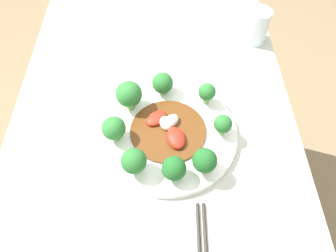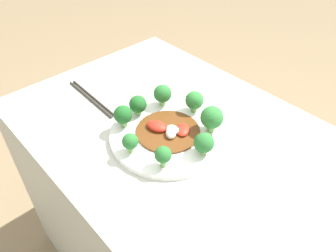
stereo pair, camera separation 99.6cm
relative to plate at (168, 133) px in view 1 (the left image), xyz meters
name	(u,v)px [view 1 (the left image)]	position (x,y,z in m)	size (l,w,h in m)	color
ground_plane	(159,229)	(-0.03, -0.04, -0.74)	(8.00, 8.00, 0.00)	#7F6B4C
table	(157,192)	(-0.03, -0.04, -0.38)	(1.02, 0.67, 0.74)	#B7BCAD
plate	(168,133)	(0.00, 0.00, 0.00)	(0.31, 0.31, 0.02)	white
broccoli_southwest	(129,95)	(-0.07, -0.09, 0.05)	(0.06, 0.06, 0.07)	#7AAD5B
broccoli_east	(174,169)	(0.11, 0.01, 0.04)	(0.05, 0.05, 0.06)	#7AAD5B
broccoli_south	(114,129)	(0.02, -0.11, 0.05)	(0.05, 0.05, 0.06)	#70A356
broccoli_northwest	(207,92)	(-0.08, 0.09, 0.04)	(0.04, 0.04, 0.06)	#70A356
broccoli_north	(223,124)	(0.01, 0.12, 0.04)	(0.04, 0.04, 0.05)	#7AAD5B
broccoli_northeast	(205,161)	(0.10, 0.07, 0.05)	(0.05, 0.05, 0.06)	#7AAD5B
broccoli_west	(163,83)	(-0.12, -0.01, 0.04)	(0.05, 0.05, 0.06)	#89B76B
broccoli_southeast	(134,161)	(0.10, -0.07, 0.05)	(0.05, 0.05, 0.07)	#89B76B
stirfry_center	(168,129)	(0.00, 0.00, 0.02)	(0.17, 0.17, 0.02)	#5B3314
drinking_glass	(257,26)	(-0.32, 0.25, 0.04)	(0.06, 0.06, 0.10)	silver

